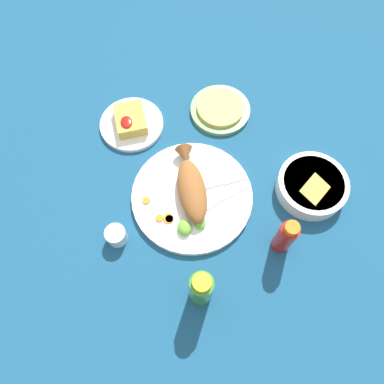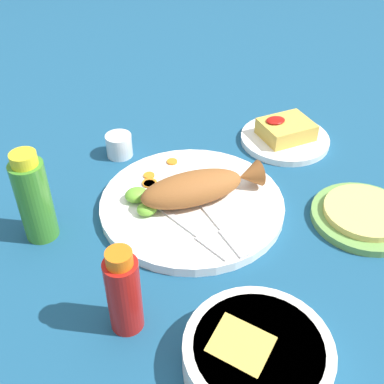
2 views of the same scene
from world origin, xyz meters
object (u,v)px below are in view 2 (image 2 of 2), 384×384
Objects in this scene: fork_near at (220,226)px; side_plate_fries at (285,139)px; hot_sauce_bottle_red at (124,292)px; hot_sauce_bottle_green at (34,198)px; guacamole_bowl at (257,355)px; tortilla_plate at (364,217)px; fried_fish at (199,187)px; salt_cup at (119,147)px; fork_far at (195,233)px; main_plate at (192,204)px.

fork_near reaches higher than side_plate_fries.
hot_sauce_bottle_green reaches higher than hot_sauce_bottle_red.
guacamole_bowl is 1.04× the size of tortilla_plate.
hot_sauce_bottle_red reaches higher than guacamole_bowl.
fried_fish is 0.24m from salt_cup.
fork_far is 3.27× the size of salt_cup.
hot_sauce_bottle_red is 0.46m from tortilla_plate.
salt_cup reaches higher than tortilla_plate.
hot_sauce_bottle_green is at bearing -5.49° from fried_fish.
fork_far is 0.27m from hot_sauce_bottle_green.
salt_cup is 0.28× the size of guacamole_bowl.
fork_near is at bearing 37.91° from side_plate_fries.
fork_far reaches higher than main_plate.
hot_sauce_bottle_green reaches higher than salt_cup.
main_plate is at bearing 140.13° from fork_far.
side_plate_fries is at bearing 124.69° from fork_near.
side_plate_fries is (-0.47, -0.32, -0.06)m from hot_sauce_bottle_red.
main_plate is at bearing -134.18° from hot_sauce_bottle_red.
fork_near is 0.31m from hot_sauce_bottle_green.
fried_fish reaches higher than salt_cup.
fork_far reaches higher than side_plate_fries.
tortilla_plate is (-0.45, -0.04, -0.06)m from hot_sauce_bottle_red.
fried_fish is 1.26× the size of tortilla_plate.
fork_far is 0.25m from guacamole_bowl.
hot_sauce_bottle_red reaches higher than fork_far.
tortilla_plate is at bearing -175.27° from hot_sauce_bottle_red.
guacamole_bowl is at bearing 91.22° from salt_cup.
salt_cup is 0.28× the size of side_plate_fries.
hot_sauce_bottle_red reaches higher than fork_near.
guacamole_bowl is at bearing 53.34° from side_plate_fries.
salt_cup is 0.50m from tortilla_plate.
main_plate is 0.33m from guacamole_bowl.
main_plate is 1.81× the size of tortilla_plate.
salt_cup is at bearing -72.93° from main_plate.
fork_far is 0.37m from side_plate_fries.
fried_fish is 1.26× the size of fork_near.
fork_far is 1.25× the size of hot_sauce_bottle_red.
hot_sauce_bottle_red is 0.44m from salt_cup.
guacamole_bowl is 0.37m from tortilla_plate.
fork_far is (0.04, 0.08, -0.03)m from fried_fish.
main_plate is 0.31m from tortilla_plate.
hot_sauce_bottle_green reaches higher than fork_far.
fork_far is at bearing 96.82° from salt_cup.
guacamole_bowl is (-0.01, 0.55, 0.01)m from salt_cup.
tortilla_plate is (-0.30, 0.07, -0.01)m from fork_far.
side_plate_fries is (-0.28, -0.12, -0.00)m from main_plate.
tortilla_plate is at bearing 159.34° from hot_sauce_bottle_green.
side_plate_fries is (-0.26, -0.21, -0.01)m from fork_near.
hot_sauce_bottle_green is at bearing -9.36° from main_plate.
main_plate is 1.87× the size of fork_far.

